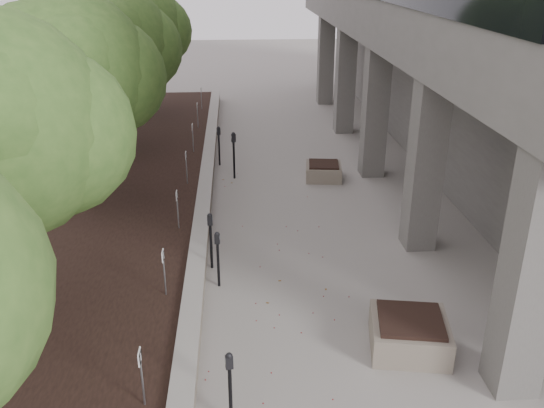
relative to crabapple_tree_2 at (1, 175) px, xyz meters
name	(u,v)px	position (x,y,z in m)	size (l,w,h in m)	color
retaining_wall	(205,194)	(2.97, 6.00, -2.87)	(0.39, 26.00, 0.50)	gray
planting_bed	(74,199)	(-0.70, 6.00, -2.92)	(7.00, 26.00, 0.40)	black
crabapple_tree_2	(1,175)	(0.00, 0.00, 0.00)	(4.60, 4.00, 5.44)	#385E24
crabapple_tree_3	(76,104)	(0.00, 5.00, 0.00)	(4.60, 4.00, 5.44)	#385E24
crabapple_tree_4	(114,68)	(0.00, 10.00, 0.00)	(4.60, 4.00, 5.44)	#385E24
crabapple_tree_5	(137,47)	(0.00, 15.00, 0.00)	(4.60, 4.00, 5.44)	#385E24
parking_sign_2	(142,378)	(2.45, -2.50, -2.24)	(0.04, 0.22, 0.96)	black
parking_sign_3	(164,273)	(2.45, 0.50, -2.24)	(0.04, 0.22, 0.96)	black
parking_sign_4	(178,210)	(2.45, 3.50, -2.24)	(0.04, 0.22, 0.96)	black
parking_sign_5	(187,168)	(2.45, 6.50, -2.24)	(0.04, 0.22, 0.96)	black
parking_sign_6	(193,138)	(2.45, 9.50, -2.24)	(0.04, 0.22, 0.96)	black
parking_sign_7	(198,116)	(2.45, 12.50, -2.24)	(0.04, 0.22, 0.96)	black
parking_sign_8	(201,98)	(2.45, 15.50, -2.24)	(0.04, 0.22, 0.96)	black
parking_meter_1	(230,389)	(3.70, -2.52, -2.48)	(0.13, 0.09, 1.27)	black
parking_meter_2	(211,241)	(3.27, 2.21, -2.45)	(0.13, 0.09, 1.34)	black
parking_meter_3	(218,259)	(3.45, 1.41, -2.48)	(0.13, 0.09, 1.27)	black
parking_meter_4	(219,146)	(3.32, 9.20, -2.45)	(0.13, 0.09, 1.34)	black
parking_meter_5	(234,156)	(3.81, 7.91, -2.37)	(0.15, 0.11, 1.51)	black
planter_front	(409,333)	(6.85, -0.93, -2.81)	(1.33, 1.33, 0.62)	gray
planter_back	(323,171)	(6.62, 7.69, -2.87)	(1.09, 1.09, 0.51)	gray
berry_scatter	(276,270)	(4.70, 2.00, -3.11)	(3.30, 14.10, 0.02)	maroon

